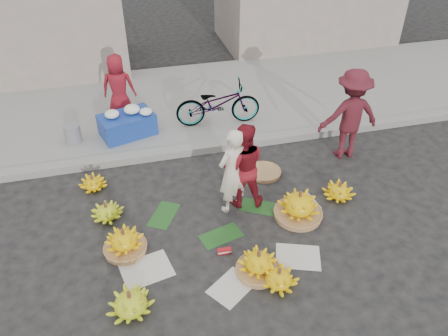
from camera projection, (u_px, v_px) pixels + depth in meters
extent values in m
plane|color=black|center=(224.00, 226.00, 6.98)|extent=(80.00, 80.00, 0.00)
cube|color=gray|center=(197.00, 149.00, 8.66)|extent=(40.00, 0.25, 0.15)
cube|color=gray|center=(180.00, 102.00, 10.32)|extent=(40.00, 4.00, 0.12)
cylinder|color=#9F6D42|center=(126.00, 248.00, 6.53)|extent=(0.62, 0.62, 0.09)
cylinder|color=#522E20|center=(123.00, 232.00, 6.34)|extent=(0.05, 0.05, 0.12)
cylinder|color=#522E20|center=(129.00, 295.00, 5.51)|extent=(0.05, 0.05, 0.12)
cylinder|color=#9F6D42|center=(258.00, 270.00, 6.19)|extent=(0.61, 0.61, 0.09)
cylinder|color=#522E20|center=(259.00, 254.00, 6.00)|extent=(0.05, 0.05, 0.12)
cylinder|color=#522E20|center=(279.00, 272.00, 5.88)|extent=(0.05, 0.05, 0.12)
cylinder|color=#9F6D42|center=(298.00, 214.00, 7.15)|extent=(0.78, 0.78, 0.09)
cylinder|color=#522E20|center=(300.00, 195.00, 6.91)|extent=(0.05, 0.05, 0.12)
cylinder|color=#522E20|center=(340.00, 185.00, 7.41)|extent=(0.05, 0.05, 0.12)
cylinder|color=#522E20|center=(105.00, 206.00, 6.99)|extent=(0.05, 0.05, 0.12)
cylinder|color=#522E20|center=(92.00, 178.00, 7.64)|extent=(0.05, 0.05, 0.12)
cylinder|color=#9F6D42|center=(264.00, 172.00, 8.09)|extent=(0.77, 0.77, 0.07)
cube|color=#B01219|center=(224.00, 251.00, 6.48)|extent=(0.21, 0.07, 0.08)
imported|color=#EDDFC7|center=(232.00, 171.00, 6.90)|extent=(0.66, 0.58, 1.51)
imported|color=maroon|center=(243.00, 166.00, 7.03)|extent=(0.82, 0.69, 1.51)
imported|color=maroon|center=(350.00, 115.00, 8.12)|extent=(1.18, 0.72, 1.78)
cube|color=navy|center=(127.00, 125.00, 8.90)|extent=(1.21, 0.95, 0.44)
ellipsoid|color=white|center=(112.00, 114.00, 8.64)|extent=(0.28, 0.28, 0.16)
ellipsoid|color=white|center=(132.00, 109.00, 8.78)|extent=(0.32, 0.32, 0.18)
ellipsoid|color=white|center=(146.00, 112.00, 8.74)|extent=(0.25, 0.25, 0.14)
cylinder|color=slate|center=(73.00, 134.00, 8.69)|extent=(0.32, 0.32, 0.36)
imported|color=maroon|center=(119.00, 87.00, 9.20)|extent=(0.77, 0.57, 1.42)
imported|color=gray|center=(218.00, 103.00, 9.13)|extent=(0.74, 1.82, 0.93)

